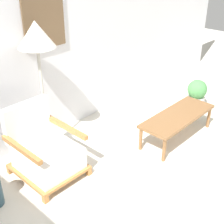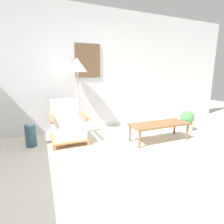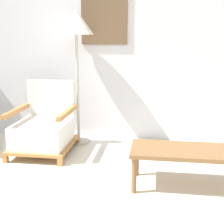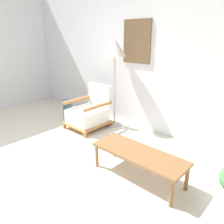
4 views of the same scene
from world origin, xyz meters
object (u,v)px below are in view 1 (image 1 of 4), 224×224
object	(u,v)px
floor_lamp	(37,41)
potted_plant	(197,93)
armchair	(45,152)
coffee_table	(178,117)

from	to	relation	value
floor_lamp	potted_plant	distance (m)	2.67
armchair	potted_plant	xyz separation A→B (m)	(2.60, -0.38, -0.04)
armchair	floor_lamp	xyz separation A→B (m)	(0.30, 0.38, 1.09)
armchair	floor_lamp	size ratio (longest dim) A/B	0.49
armchair	coffee_table	size ratio (longest dim) A/B	0.67
armchair	coffee_table	xyz separation A→B (m)	(1.62, -0.66, 0.03)
floor_lamp	potted_plant	world-z (taller)	floor_lamp
floor_lamp	potted_plant	size ratio (longest dim) A/B	3.50
coffee_table	potted_plant	size ratio (longest dim) A/B	2.55
armchair	coffee_table	distance (m)	1.75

